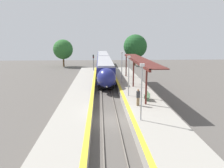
{
  "coord_description": "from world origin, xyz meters",
  "views": [
    {
      "loc": [
        -0.92,
        -19.82,
        7.75
      ],
      "look_at": [
        0.59,
        6.97,
        2.14
      ],
      "focal_mm": 35.0,
      "sensor_mm": 36.0,
      "label": 1
    }
  ],
  "objects_px": {
    "platform_bench": "(147,96)",
    "lamppost_near": "(142,88)",
    "person_waiting": "(138,97)",
    "railway_signal": "(93,63)",
    "lamppost_mid": "(129,73)",
    "lamppost_far": "(122,65)",
    "train": "(104,63)"
  },
  "relations": [
    {
      "from": "platform_bench",
      "to": "lamppost_mid",
      "type": "height_order",
      "value": "lamppost_mid"
    },
    {
      "from": "person_waiting",
      "to": "lamppost_mid",
      "type": "bearing_deg",
      "value": 96.64
    },
    {
      "from": "train",
      "to": "lamppost_near",
      "type": "bearing_deg",
      "value": -85.55
    },
    {
      "from": "train",
      "to": "lamppost_near",
      "type": "height_order",
      "value": "lamppost_near"
    },
    {
      "from": "lamppost_near",
      "to": "lamppost_far",
      "type": "height_order",
      "value": "same"
    },
    {
      "from": "train",
      "to": "lamppost_near",
      "type": "distance_m",
      "value": 32.33
    },
    {
      "from": "railway_signal",
      "to": "platform_bench",
      "type": "bearing_deg",
      "value": -74.24
    },
    {
      "from": "railway_signal",
      "to": "lamppost_mid",
      "type": "distance_m",
      "value": 22.14
    },
    {
      "from": "train",
      "to": "railway_signal",
      "type": "height_order",
      "value": "railway_signal"
    },
    {
      "from": "railway_signal",
      "to": "lamppost_far",
      "type": "bearing_deg",
      "value": -70.49
    },
    {
      "from": "person_waiting",
      "to": "railway_signal",
      "type": "relative_size",
      "value": 0.4
    },
    {
      "from": "train",
      "to": "person_waiting",
      "type": "distance_m",
      "value": 28.3
    },
    {
      "from": "railway_signal",
      "to": "lamppost_far",
      "type": "relative_size",
      "value": 0.9
    },
    {
      "from": "person_waiting",
      "to": "railway_signal",
      "type": "height_order",
      "value": "railway_signal"
    },
    {
      "from": "platform_bench",
      "to": "lamppost_near",
      "type": "height_order",
      "value": "lamppost_near"
    },
    {
      "from": "railway_signal",
      "to": "lamppost_mid",
      "type": "height_order",
      "value": "lamppost_mid"
    },
    {
      "from": "train",
      "to": "lamppost_near",
      "type": "relative_size",
      "value": 8.58
    },
    {
      "from": "lamppost_mid",
      "to": "platform_bench",
      "type": "bearing_deg",
      "value": -46.91
    },
    {
      "from": "platform_bench",
      "to": "lamppost_near",
      "type": "bearing_deg",
      "value": -107.18
    },
    {
      "from": "train",
      "to": "lamppost_far",
      "type": "bearing_deg",
      "value": -81.1
    },
    {
      "from": "platform_bench",
      "to": "person_waiting",
      "type": "relative_size",
      "value": 0.82
    },
    {
      "from": "lamppost_mid",
      "to": "person_waiting",
      "type": "bearing_deg",
      "value": -83.36
    },
    {
      "from": "lamppost_near",
      "to": "lamppost_mid",
      "type": "relative_size",
      "value": 1.0
    },
    {
      "from": "lamppost_near",
      "to": "lamppost_far",
      "type": "bearing_deg",
      "value": 90.0
    },
    {
      "from": "person_waiting",
      "to": "train",
      "type": "bearing_deg",
      "value": 96.03
    },
    {
      "from": "platform_bench",
      "to": "person_waiting",
      "type": "height_order",
      "value": "person_waiting"
    },
    {
      "from": "person_waiting",
      "to": "railway_signal",
      "type": "xyz_separation_m",
      "value": [
        -5.25,
        25.64,
        0.79
      ]
    },
    {
      "from": "train",
      "to": "lamppost_far",
      "type": "distance_m",
      "value": 16.25
    },
    {
      "from": "train",
      "to": "lamppost_near",
      "type": "xyz_separation_m",
      "value": [
        2.5,
        -32.2,
        1.55
      ]
    },
    {
      "from": "lamppost_mid",
      "to": "lamppost_far",
      "type": "relative_size",
      "value": 1.0
    },
    {
      "from": "railway_signal",
      "to": "person_waiting",
      "type": "bearing_deg",
      "value": -78.43
    },
    {
      "from": "railway_signal",
      "to": "lamppost_near",
      "type": "height_order",
      "value": "lamppost_near"
    }
  ]
}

